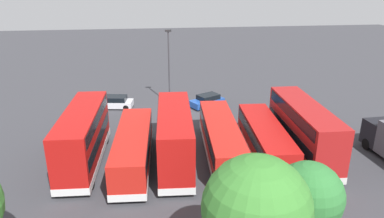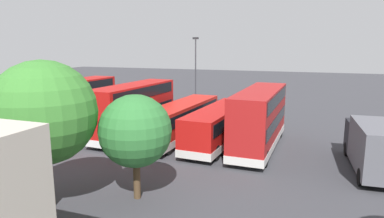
{
  "view_description": "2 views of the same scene",
  "coord_description": "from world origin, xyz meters",
  "views": [
    {
      "loc": [
        3.84,
        37.43,
        14.37
      ],
      "look_at": [
        -0.37,
        4.15,
        1.88
      ],
      "focal_mm": 33.39,
      "sensor_mm": 36.0,
      "label": 1
    },
    {
      "loc": [
        -12.46,
        36.85,
        7.8
      ],
      "look_at": [
        -0.53,
        3.86,
        1.2
      ],
      "focal_mm": 31.55,
      "sensor_mm": 36.0,
      "label": 2
    }
  ],
  "objects": [
    {
      "name": "ground_plane",
      "position": [
        0.0,
        0.0,
        0.0
      ],
      "size": [
        140.0,
        140.0,
        0.0
      ],
      "primitive_type": "plane",
      "color": "#38383D"
    },
    {
      "name": "bus_double_decker_near_end",
      "position": [
        -8.79,
        11.55,
        2.45
      ],
      "size": [
        2.88,
        10.73,
        4.55
      ],
      "color": "#A51919",
      "rests_on": "ground"
    },
    {
      "name": "bus_single_deck_second",
      "position": [
        -5.56,
        11.51,
        1.62
      ],
      "size": [
        3.24,
        10.66,
        2.95
      ],
      "color": "#B71411",
      "rests_on": "ground"
    },
    {
      "name": "bus_single_deck_third",
      "position": [
        -2.0,
        10.81,
        1.62
      ],
      "size": [
        3.28,
        11.96,
        2.95
      ],
      "color": "red",
      "rests_on": "ground"
    },
    {
      "name": "bus_double_decker_fourth",
      "position": [
        1.96,
        11.67,
        2.45
      ],
      "size": [
        3.16,
        10.28,
        4.55
      ],
      "color": "#B71411",
      "rests_on": "ground"
    },
    {
      "name": "bus_single_deck_fifth",
      "position": [
        5.27,
        11.63,
        1.62
      ],
      "size": [
        3.19,
        11.01,
        2.95
      ],
      "color": "red",
      "rests_on": "ground"
    },
    {
      "name": "bus_double_decker_sixth",
      "position": [
        9.2,
        10.71,
        2.45
      ],
      "size": [
        3.04,
        10.51,
        4.55
      ],
      "color": "#B71411",
      "rests_on": "ground"
    },
    {
      "name": "box_truck_blue",
      "position": [
        -16.31,
        14.06,
        1.71
      ],
      "size": [
        2.91,
        7.63,
        3.2
      ],
      "color": "#595960",
      "rests_on": "ground"
    },
    {
      "name": "car_hatchback_silver",
      "position": [
        -2.89,
        -1.55,
        0.7
      ],
      "size": [
        4.36,
        3.47,
        1.43
      ],
      "color": "#1E479E",
      "rests_on": "ground"
    },
    {
      "name": "car_small_green",
      "position": [
        7.97,
        -2.38,
        0.7
      ],
      "size": [
        4.68,
        2.45,
        1.43
      ],
      "color": "silver",
      "rests_on": "ground"
    },
    {
      "name": "lamp_post_tall",
      "position": [
        1.43,
        -2.85,
        5.1
      ],
      "size": [
        0.7,
        0.3,
        8.82
      ],
      "color": "#38383D",
      "rests_on": "ground"
    },
    {
      "name": "waste_bin_yellow",
      "position": [
        12.18,
        1.71,
        0.47
      ],
      "size": [
        0.6,
        0.6,
        0.95
      ],
      "primitive_type": "cylinder",
      "color": "#333338",
      "rests_on": "ground"
    },
    {
      "name": "tree_midleft",
      "position": [
        -0.65,
        24.63,
        4.71
      ],
      "size": [
        4.95,
        4.95,
        7.19
      ],
      "color": "#4C3823",
      "rests_on": "ground"
    },
    {
      "name": "tree_rightmost",
      "position": [
        -4.21,
        22.41,
        3.58
      ],
      "size": [
        3.69,
        3.69,
        5.44
      ],
      "color": "#4C3823",
      "rests_on": "ground"
    }
  ]
}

